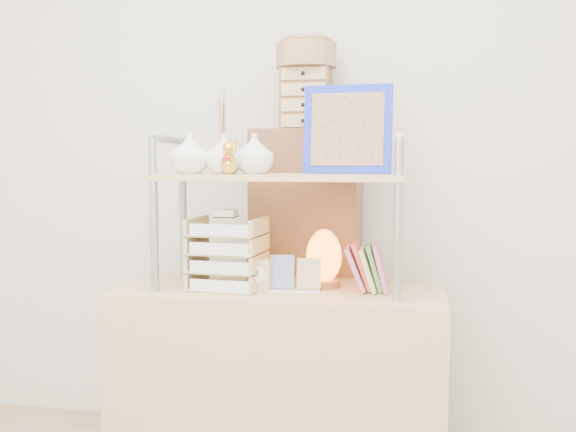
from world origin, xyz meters
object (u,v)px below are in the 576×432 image
(letter_tray, at_px, (227,257))
(salt_lamp, at_px, (324,258))
(desk, at_px, (280,386))
(cabinet, at_px, (306,288))

(letter_tray, xyz_separation_m, salt_lamp, (0.35, 0.10, -0.01))
(salt_lamp, bearing_deg, letter_tray, -164.06)
(letter_tray, bearing_deg, desk, 15.90)
(letter_tray, distance_m, salt_lamp, 0.36)
(desk, distance_m, letter_tray, 0.53)
(cabinet, height_order, salt_lamp, cabinet)
(salt_lamp, bearing_deg, desk, -164.01)
(desk, relative_size, cabinet, 0.89)
(desk, height_order, salt_lamp, salt_lamp)
(desk, height_order, cabinet, cabinet)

